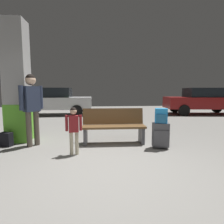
# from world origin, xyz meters

# --- Properties ---
(ground_plane) EXTENTS (18.00, 18.00, 0.10)m
(ground_plane) POSITION_xyz_m (0.00, 4.00, -0.05)
(ground_plane) COLOR gray
(structural_pillar) EXTENTS (0.57, 0.57, 3.15)m
(structural_pillar) POSITION_xyz_m (-2.25, 2.11, 1.56)
(structural_pillar) COLOR #66C633
(structural_pillar) RESTS_ON ground_plane
(bench) EXTENTS (1.61, 0.56, 0.89)m
(bench) POSITION_xyz_m (0.25, 1.66, 0.44)
(bench) COLOR brown
(bench) RESTS_ON ground_plane
(suitcase) EXTENTS (0.41, 0.30, 0.60)m
(suitcase) POSITION_xyz_m (1.30, 1.08, 0.32)
(suitcase) COLOR #4C4C51
(suitcase) RESTS_ON ground_plane
(backpack_bright) EXTENTS (0.32, 0.26, 0.34)m
(backpack_bright) POSITION_xyz_m (1.30, 1.08, 0.77)
(backpack_bright) COLOR #268CD8
(backpack_bright) RESTS_ON suitcase
(child) EXTENTS (0.34, 0.20, 1.01)m
(child) POSITION_xyz_m (-0.68, 0.83, 0.62)
(child) COLOR beige
(child) RESTS_ON ground_plane
(adult) EXTENTS (0.44, 0.47, 1.74)m
(adult) POSITION_xyz_m (-1.74, 1.59, 1.08)
(adult) COLOR brown
(adult) RESTS_ON ground_plane
(backpack_dark_floor) EXTENTS (0.32, 0.26, 0.34)m
(backpack_dark_floor) POSITION_xyz_m (-2.39, 1.62, 0.17)
(backpack_dark_floor) COLOR black
(backpack_dark_floor) RESTS_ON ground_plane
(parked_car_side) EXTENTS (4.28, 2.18, 1.51)m
(parked_car_side) POSITION_xyz_m (6.01, 7.11, 0.81)
(parked_car_side) COLOR maroon
(parked_car_side) RESTS_ON ground_plane
(parked_car_far) EXTENTS (4.10, 1.80, 1.51)m
(parked_car_far) POSITION_xyz_m (-2.48, 7.64, 0.81)
(parked_car_far) COLOR silver
(parked_car_far) RESTS_ON ground_plane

